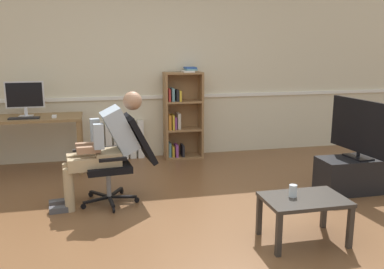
% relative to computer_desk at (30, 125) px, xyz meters
% --- Properties ---
extents(ground_plane, '(18.00, 18.00, 0.00)m').
position_rel_computer_desk_xyz_m(ground_plane, '(1.77, -2.15, -0.65)').
color(ground_plane, brown).
extents(back_wall, '(12.00, 0.13, 2.70)m').
position_rel_computer_desk_xyz_m(back_wall, '(1.77, 0.50, 0.70)').
color(back_wall, beige).
rests_on(back_wall, ground_plane).
extents(computer_desk, '(1.35, 0.62, 0.76)m').
position_rel_computer_desk_xyz_m(computer_desk, '(0.00, 0.00, 0.00)').
color(computer_desk, olive).
rests_on(computer_desk, ground_plane).
extents(imac_monitor, '(0.49, 0.14, 0.47)m').
position_rel_computer_desk_xyz_m(imac_monitor, '(-0.05, 0.08, 0.37)').
color(imac_monitor, silver).
rests_on(imac_monitor, computer_desk).
extents(keyboard, '(0.38, 0.12, 0.02)m').
position_rel_computer_desk_xyz_m(keyboard, '(-0.04, -0.14, 0.12)').
color(keyboard, black).
rests_on(keyboard, computer_desk).
extents(computer_mouse, '(0.06, 0.10, 0.03)m').
position_rel_computer_desk_xyz_m(computer_mouse, '(0.33, -0.12, 0.12)').
color(computer_mouse, white).
rests_on(computer_mouse, computer_desk).
extents(bookshelf, '(0.57, 0.29, 1.37)m').
position_rel_computer_desk_xyz_m(bookshelf, '(2.11, 0.29, -0.00)').
color(bookshelf, olive).
rests_on(bookshelf, ground_plane).
extents(radiator, '(0.69, 0.08, 0.58)m').
position_rel_computer_desk_xyz_m(radiator, '(1.21, 0.39, -0.36)').
color(radiator, white).
rests_on(radiator, ground_plane).
extents(office_chair, '(0.83, 0.63, 0.96)m').
position_rel_computer_desk_xyz_m(office_chair, '(1.13, -1.37, -0.13)').
color(office_chair, black).
rests_on(office_chair, ground_plane).
extents(person_seated, '(1.03, 0.42, 1.21)m').
position_rel_computer_desk_xyz_m(person_seated, '(0.94, -1.39, -0.00)').
color(person_seated, tan).
rests_on(person_seated, ground_plane).
extents(tv_stand, '(0.91, 0.40, 0.41)m').
position_rel_computer_desk_xyz_m(tv_stand, '(3.81, -1.66, -0.45)').
color(tv_stand, black).
rests_on(tv_stand, ground_plane).
extents(tv_screen, '(0.23, 0.99, 0.68)m').
position_rel_computer_desk_xyz_m(tv_screen, '(3.81, -1.66, 0.11)').
color(tv_screen, black).
rests_on(tv_screen, tv_stand).
extents(coffee_table, '(0.71, 0.48, 0.40)m').
position_rel_computer_desk_xyz_m(coffee_table, '(2.60, -2.68, -0.31)').
color(coffee_table, '#332D28').
rests_on(coffee_table, ground_plane).
extents(drinking_glass, '(0.07, 0.07, 0.11)m').
position_rel_computer_desk_xyz_m(drinking_glass, '(2.51, -2.64, -0.20)').
color(drinking_glass, silver).
rests_on(drinking_glass, coffee_table).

